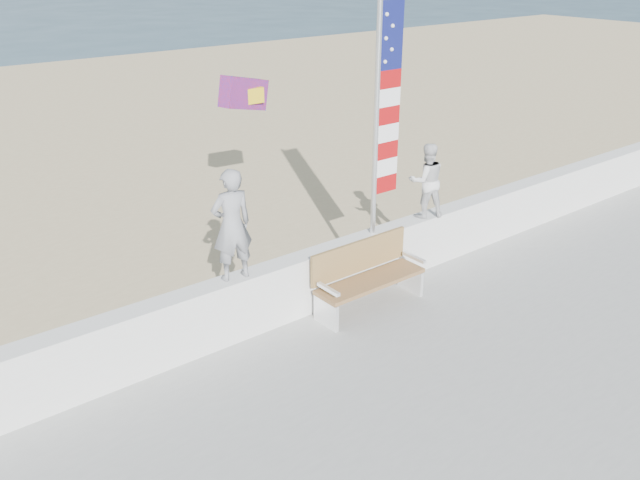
{
  "coord_description": "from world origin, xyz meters",
  "views": [
    {
      "loc": [
        -5.26,
        -5.11,
        5.18
      ],
      "look_at": [
        0.2,
        1.8,
        1.35
      ],
      "focal_mm": 38.0,
      "sensor_mm": 36.0,
      "label": 1
    }
  ],
  "objects_px": {
    "bench": "(367,275)",
    "flag": "(383,110)",
    "child": "(426,181)",
    "adult": "(232,225)"
  },
  "relations": [
    {
      "from": "bench",
      "to": "flag",
      "type": "bearing_deg",
      "value": 35.25
    },
    {
      "from": "flag",
      "to": "child",
      "type": "bearing_deg",
      "value": 0.02
    },
    {
      "from": "bench",
      "to": "flag",
      "type": "distance_m",
      "value": 2.43
    },
    {
      "from": "child",
      "to": "flag",
      "type": "xyz_separation_m",
      "value": [
        -1.03,
        -0.0,
        1.3
      ]
    },
    {
      "from": "bench",
      "to": "flag",
      "type": "height_order",
      "value": "flag"
    },
    {
      "from": "adult",
      "to": "bench",
      "type": "xyz_separation_m",
      "value": [
        1.99,
        -0.45,
        -1.16
      ]
    },
    {
      "from": "bench",
      "to": "flag",
      "type": "xyz_separation_m",
      "value": [
        0.64,
        0.45,
        2.3
      ]
    },
    {
      "from": "bench",
      "to": "flag",
      "type": "relative_size",
      "value": 0.51
    },
    {
      "from": "adult",
      "to": "bench",
      "type": "height_order",
      "value": "adult"
    },
    {
      "from": "child",
      "to": "bench",
      "type": "relative_size",
      "value": 0.69
    }
  ]
}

